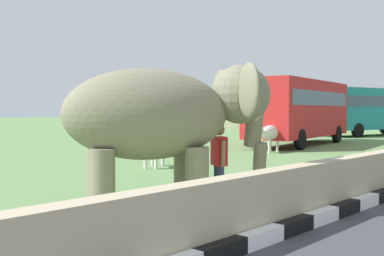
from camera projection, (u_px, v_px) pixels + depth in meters
name	position (u px, v px, depth m)	size (l,w,h in m)	color
barrier_parapet	(208.00, 217.00, 6.37)	(28.00, 0.36, 1.00)	tan
elephant	(166.00, 116.00, 8.95)	(3.95, 3.52, 2.82)	#75735A
person_handler	(219.00, 160.00, 9.60)	(0.43, 0.60, 1.66)	navy
bus_red	(300.00, 107.00, 26.12)	(9.76, 4.01, 3.50)	#B21E1E
bus_teal	(372.00, 108.00, 35.77)	(9.71, 5.00, 3.50)	teal
cow_near	(155.00, 142.00, 16.03)	(1.82, 1.37, 1.23)	beige
cow_mid	(269.00, 133.00, 21.65)	(1.92, 0.83, 1.23)	beige
hill_east	(309.00, 124.00, 64.08)	(40.87, 32.70, 10.30)	#787B5A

